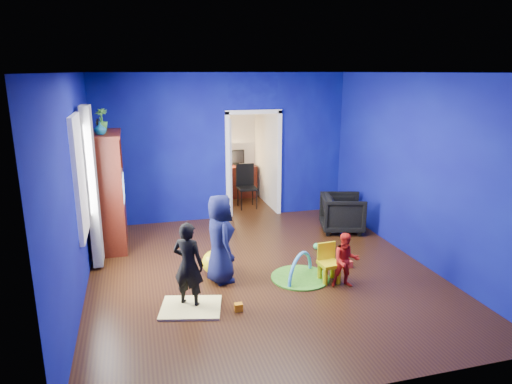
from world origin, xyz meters
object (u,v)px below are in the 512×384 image
object	(u,v)px
armchair	(343,213)
vase	(100,129)
study_desk	(237,181)
play_mat	(300,277)
child_navy	(220,239)
kid_chair	(329,265)
tv_armoire	(107,191)
toddler_red	(346,260)
hopper_ball	(214,262)
crt_tv	(109,189)
folding_chair	(247,187)
child_black	(188,265)

from	to	relation	value
armchair	vase	bearing A→B (deg)	105.41
armchair	study_desk	world-z (taller)	study_desk
armchair	play_mat	size ratio (longest dim) A/B	0.90
child_navy	kid_chair	size ratio (longest dim) A/B	2.55
child_navy	vase	world-z (taller)	vase
child_navy	tv_armoire	distance (m)	2.42
child_navy	toddler_red	distance (m)	1.78
toddler_red	play_mat	bearing A→B (deg)	153.80
hopper_ball	armchair	bearing A→B (deg)	24.98
toddler_red	tv_armoire	world-z (taller)	tv_armoire
crt_tv	tv_armoire	bearing A→B (deg)	180.00
hopper_ball	folding_chair	xyz separation A→B (m)	(1.30, 3.17, 0.28)
kid_chair	child_navy	bearing A→B (deg)	159.09
study_desk	crt_tv	bearing A→B (deg)	-137.32
play_mat	child_navy	bearing A→B (deg)	168.33
armchair	study_desk	bearing A→B (deg)	40.95
child_black	tv_armoire	size ratio (longest dim) A/B	0.57
child_navy	tv_armoire	size ratio (longest dim) A/B	0.65
vase	folding_chair	xyz separation A→B (m)	(2.82, 1.90, -1.60)
tv_armoire	crt_tv	world-z (taller)	tv_armoire
child_navy	hopper_ball	world-z (taller)	child_navy
tv_armoire	study_desk	size ratio (longest dim) A/B	2.23
crt_tv	vase	bearing A→B (deg)	-97.59
child_black	study_desk	xyz separation A→B (m)	(1.77, 4.98, -0.19)
study_desk	hopper_ball	bearing A→B (deg)	-107.48
crt_tv	study_desk	bearing A→B (deg)	42.68
hopper_ball	play_mat	xyz separation A→B (m)	(1.18, -0.48, -0.17)
armchair	crt_tv	size ratio (longest dim) A/B	1.10
toddler_red	child_black	bearing A→B (deg)	-168.80
crt_tv	kid_chair	world-z (taller)	crt_tv
child_navy	vase	xyz separation A→B (m)	(-1.57, 1.51, 1.42)
kid_chair	folding_chair	size ratio (longest dim) A/B	0.54
child_black	hopper_ball	xyz separation A→B (m)	(0.47, 0.85, -0.38)
kid_chair	vase	bearing A→B (deg)	142.93
child_navy	kid_chair	bearing A→B (deg)	-114.48
child_black	vase	xyz separation A→B (m)	(-1.05, 2.11, 1.50)
armchair	folding_chair	distance (m)	2.36
crt_tv	folding_chair	size ratio (longest dim) A/B	0.76
tv_armoire	kid_chair	size ratio (longest dim) A/B	3.92
crt_tv	play_mat	xyz separation A→B (m)	(2.66, -2.05, -1.01)
tv_armoire	study_desk	distance (m)	3.86
child_black	play_mat	xyz separation A→B (m)	(1.65, 0.37, -0.55)
hopper_ball	study_desk	size ratio (longest dim) A/B	0.41
child_navy	kid_chair	distance (m)	1.60
armchair	hopper_ball	xyz separation A→B (m)	(-2.66, -1.24, -0.17)
tv_armoire	study_desk	world-z (taller)	tv_armoire
armchair	child_navy	size ratio (longest dim) A/B	0.60
hopper_ball	play_mat	world-z (taller)	hopper_ball
tv_armoire	vase	bearing A→B (deg)	-90.00
play_mat	folding_chair	distance (m)	3.68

